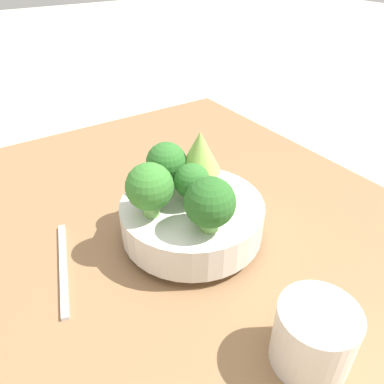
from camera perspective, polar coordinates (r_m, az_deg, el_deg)
name	(u,v)px	position (r m, az deg, el deg)	size (l,w,h in m)	color
ground_plane	(189,280)	(0.61, -0.39, -13.24)	(6.00, 6.00, 0.00)	beige
table	(189,269)	(0.59, -0.40, -11.71)	(1.08, 0.84, 0.05)	olive
bowl	(192,218)	(0.58, 0.00, -3.99)	(0.22, 0.22, 0.07)	silver
broccoli_floret_right	(210,203)	(0.49, 2.76, -1.71)	(0.07, 0.07, 0.08)	#7AB256
broccoli_floret_center	(192,182)	(0.54, 0.00, 1.47)	(0.05, 0.05, 0.07)	#7AB256
broccoli_floret_left	(166,163)	(0.58, -3.91, 4.38)	(0.06, 0.06, 0.08)	#609347
broccoli_floret_front	(150,188)	(0.52, -6.47, 0.68)	(0.07, 0.07, 0.08)	#7AB256
romanesco_piece_far	(200,154)	(0.57, 1.20, 5.82)	(0.07, 0.07, 0.10)	#7AB256
cup	(314,337)	(0.46, 18.05, -20.21)	(0.09, 0.09, 0.08)	silver
fork	(63,266)	(0.59, -19.02, -10.68)	(0.19, 0.06, 0.01)	silver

